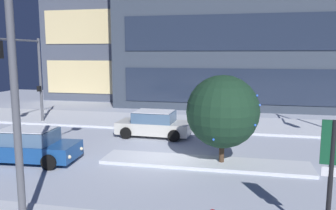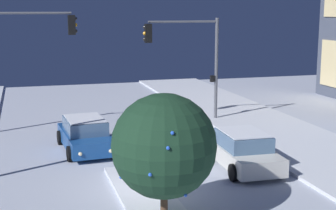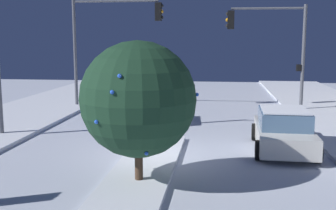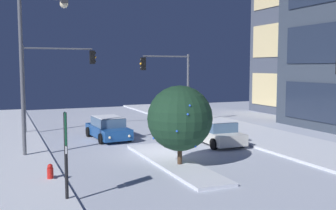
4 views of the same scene
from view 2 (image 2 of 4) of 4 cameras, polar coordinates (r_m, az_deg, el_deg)
ground at (r=17.93m, az=-2.24°, el=-9.58°), size 52.00×52.00×0.00m
median_strip at (r=16.02m, az=-1.42°, el=-11.86°), size 9.00×1.80×0.14m
car_near at (r=22.80m, az=-9.38°, el=-3.38°), size 4.56×2.30×1.49m
car_far at (r=20.27m, az=8.49°, el=-5.15°), size 4.37×2.19×1.49m
traffic_light_corner_near_left at (r=26.37m, az=-16.93°, el=6.37°), size 0.32×5.28×6.26m
traffic_light_corner_far_left at (r=27.77m, az=2.32°, el=6.12°), size 0.32×4.31×5.78m
decorated_tree_median at (r=14.61m, az=-0.46°, el=-4.68°), size 3.09×3.14×3.89m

